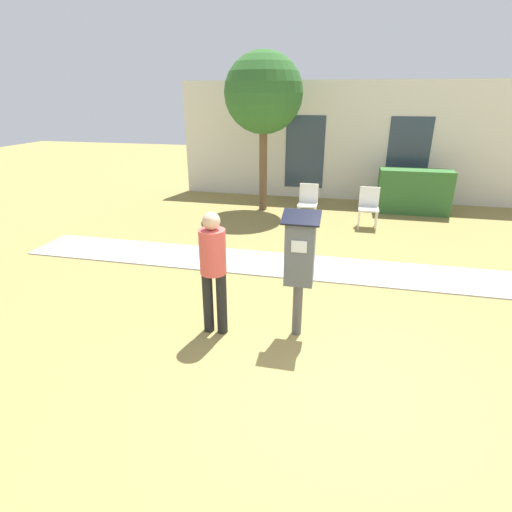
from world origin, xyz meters
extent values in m
plane|color=olive|center=(0.00, 0.00, 0.00)|extent=(40.00, 40.00, 0.00)
cube|color=#A3A099|center=(0.00, 3.02, 0.01)|extent=(12.00, 1.10, 0.02)
cube|color=silver|center=(0.00, 8.34, 1.60)|extent=(10.00, 0.24, 3.20)
cube|color=#2D3D4C|center=(-1.40, 8.21, 1.30)|extent=(1.10, 0.02, 2.00)
cube|color=#2D3D4C|center=(1.40, 8.21, 1.30)|extent=(1.10, 0.02, 2.00)
cylinder|color=#4C4C4C|center=(-0.64, 0.89, 0.35)|extent=(0.12, 0.12, 0.70)
cube|color=#4C5156|center=(-0.64, 0.89, 1.10)|extent=(0.34, 0.22, 0.80)
cube|color=silver|center=(-0.64, 0.78, 1.22)|extent=(0.18, 0.01, 0.14)
cube|color=black|center=(-0.64, 0.89, 1.53)|extent=(0.44, 0.31, 0.12)
cylinder|color=black|center=(-1.75, 0.71, 0.41)|extent=(0.13, 0.13, 0.82)
cylinder|color=black|center=(-1.57, 0.71, 0.41)|extent=(0.13, 0.13, 0.82)
cylinder|color=#D14C47|center=(-1.66, 0.71, 1.09)|extent=(0.32, 0.32, 0.55)
sphere|color=#D8AD8C|center=(-1.66, 0.71, 1.48)|extent=(0.21, 0.21, 0.21)
cylinder|color=white|center=(-1.20, 5.47, 0.21)|extent=(0.03, 0.03, 0.42)
cylinder|color=white|center=(-0.82, 5.47, 0.21)|extent=(0.03, 0.03, 0.42)
cylinder|color=white|center=(-1.20, 5.85, 0.21)|extent=(0.03, 0.03, 0.42)
cylinder|color=white|center=(-0.82, 5.85, 0.21)|extent=(0.03, 0.03, 0.42)
cube|color=white|center=(-1.01, 5.66, 0.44)|extent=(0.44, 0.44, 0.04)
cube|color=white|center=(-1.01, 5.86, 0.68)|extent=(0.44, 0.04, 0.44)
cylinder|color=white|center=(0.17, 5.41, 0.21)|extent=(0.03, 0.03, 0.42)
cylinder|color=white|center=(0.55, 5.41, 0.21)|extent=(0.03, 0.03, 0.42)
cylinder|color=white|center=(0.17, 5.79, 0.21)|extent=(0.03, 0.03, 0.42)
cylinder|color=white|center=(0.55, 5.79, 0.21)|extent=(0.03, 0.03, 0.42)
cube|color=white|center=(0.36, 5.60, 0.44)|extent=(0.44, 0.44, 0.04)
cube|color=white|center=(0.36, 5.80, 0.68)|extent=(0.44, 0.04, 0.44)
cube|color=#33662D|center=(1.52, 7.14, 0.55)|extent=(1.75, 0.60, 1.10)
cylinder|color=brown|center=(-2.28, 6.63, 1.10)|extent=(0.20, 0.20, 2.20)
sphere|color=#2D6028|center=(-2.28, 6.63, 2.87)|extent=(1.90, 1.90, 1.90)
camera|label=1|loc=(-0.19, -3.47, 2.82)|focal=28.00mm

